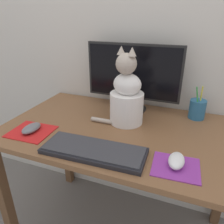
% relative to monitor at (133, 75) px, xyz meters
% --- Properties ---
extents(wall_back, '(7.00, 0.04, 2.50)m').
position_rel_monitor_xyz_m(wall_back, '(0.03, 0.13, 0.29)').
color(wall_back, beige).
rests_on(wall_back, ground_plane).
extents(desk, '(1.19, 0.69, 0.76)m').
position_rel_monitor_xyz_m(desk, '(0.03, -0.25, -0.32)').
color(desk, brown).
rests_on(desk, ground_plane).
extents(monitor, '(0.53, 0.17, 0.38)m').
position_rel_monitor_xyz_m(monitor, '(0.00, 0.00, 0.00)').
color(monitor, black).
rests_on(monitor, desk).
extents(keyboard, '(0.43, 0.18, 0.02)m').
position_rel_monitor_xyz_m(keyboard, '(-0.02, -0.48, -0.19)').
color(keyboard, black).
rests_on(keyboard, desk).
extents(mousepad_left, '(0.20, 0.18, 0.00)m').
position_rel_monitor_xyz_m(mousepad_left, '(-0.37, -0.44, -0.20)').
color(mousepad_left, red).
rests_on(mousepad_left, desk).
extents(mousepad_right, '(0.18, 0.16, 0.00)m').
position_rel_monitor_xyz_m(mousepad_right, '(0.30, -0.46, -0.20)').
color(mousepad_right, purple).
rests_on(mousepad_right, desk).
extents(computer_mouse_left, '(0.07, 0.11, 0.03)m').
position_rel_monitor_xyz_m(computer_mouse_left, '(-0.37, -0.43, -0.18)').
color(computer_mouse_left, slate).
rests_on(computer_mouse_left, mousepad_left).
extents(computer_mouse_right, '(0.06, 0.10, 0.04)m').
position_rel_monitor_xyz_m(computer_mouse_right, '(0.30, -0.45, -0.18)').
color(computer_mouse_right, white).
rests_on(computer_mouse_right, mousepad_right).
extents(cat, '(0.28, 0.22, 0.38)m').
position_rel_monitor_xyz_m(cat, '(0.02, -0.17, -0.06)').
color(cat, white).
rests_on(cat, desk).
extents(pen_cup, '(0.08, 0.08, 0.18)m').
position_rel_monitor_xyz_m(pen_cup, '(0.36, 0.01, -0.15)').
color(pen_cup, '#286089').
rests_on(pen_cup, desk).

